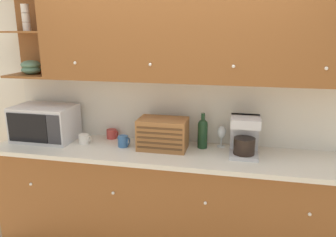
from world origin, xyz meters
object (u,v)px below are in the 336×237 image
object	(u,v)px
microwave	(45,123)
coffee_maker	(245,136)
mug_blue_second	(112,134)
mug	(84,139)
wine_bottle	(203,132)
wine_glass	(222,133)
mug_patterned_third	(123,141)
bread_box	(163,134)

from	to	relation	value
microwave	coffee_maker	distance (m)	1.84
mug_blue_second	mug	bearing A→B (deg)	-133.23
wine_bottle	wine_glass	size ratio (longest dim) A/B	1.63
mug_patterned_third	wine_glass	bearing A→B (deg)	12.05
mug_blue_second	coffee_maker	xyz separation A→B (m)	(1.24, -0.19, 0.12)
bread_box	wine_glass	bearing A→B (deg)	17.24
mug_blue_second	wine_glass	world-z (taller)	wine_glass
mug_blue_second	bread_box	world-z (taller)	bread_box
mug	microwave	bearing A→B (deg)	175.72
mug_blue_second	coffee_maker	bearing A→B (deg)	-8.66
wine_glass	mug_blue_second	bearing A→B (deg)	178.97
microwave	wine_glass	world-z (taller)	microwave
microwave	mug_blue_second	size ratio (longest dim) A/B	5.15
bread_box	wine_glass	distance (m)	0.52
mug_blue_second	wine_bottle	xyz separation A→B (m)	(0.88, -0.08, 0.10)
mug	wine_bottle	xyz separation A→B (m)	(1.07, 0.13, 0.10)
mug	mug_blue_second	world-z (taller)	mug
wine_glass	bread_box	bearing A→B (deg)	-162.76
bread_box	mug	bearing A→B (deg)	-177.77
wine_glass	mug	bearing A→B (deg)	-171.55
mug_patterned_third	bread_box	bearing A→B (deg)	4.47
bread_box	mug_blue_second	bearing A→B (deg)	162.35
mug	wine_glass	size ratio (longest dim) A/B	0.54
coffee_maker	bread_box	bearing A→B (deg)	178.74
mug	mug_blue_second	size ratio (longest dim) A/B	0.97
mug_patterned_third	bread_box	distance (m)	0.37
microwave	mug	distance (m)	0.42
microwave	mug_blue_second	bearing A→B (deg)	16.12
mug	wine_bottle	distance (m)	1.09
wine_bottle	coffee_maker	distance (m)	0.38
mug	wine_bottle	bearing A→B (deg)	6.69
mug	coffee_maker	world-z (taller)	coffee_maker
coffee_maker	mug_patterned_third	bearing A→B (deg)	-179.31
wine_bottle	microwave	bearing A→B (deg)	-176.30
mug_patterned_third	coffee_maker	world-z (taller)	coffee_maker
wine_glass	coffee_maker	size ratio (longest dim) A/B	0.57
bread_box	coffee_maker	distance (m)	0.70
mug	mug_patterned_third	world-z (taller)	mug_patterned_third
mug_blue_second	bread_box	bearing A→B (deg)	-17.65
mug_blue_second	wine_glass	size ratio (longest dim) A/B	0.56
mug	wine_bottle	world-z (taller)	wine_bottle
mug_patterned_third	coffee_maker	size ratio (longest dim) A/B	0.30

